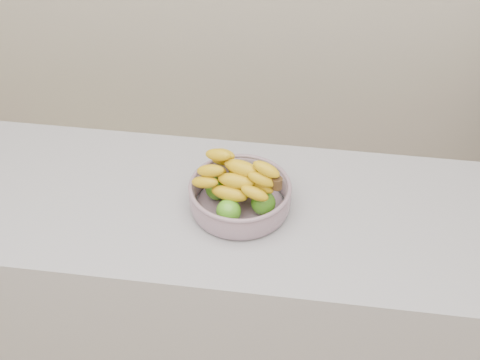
{
  "coord_description": "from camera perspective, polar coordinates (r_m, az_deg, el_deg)",
  "views": [
    {
      "loc": [
        0.27,
        -0.73,
        2.16
      ],
      "look_at": [
        0.08,
        0.61,
        1.0
      ],
      "focal_mm": 50.0,
      "sensor_mm": 36.0,
      "label": 1
    }
  ],
  "objects": [
    {
      "name": "counter",
      "position": [
        2.19,
        -2.22,
        -10.81
      ],
      "size": [
        2.0,
        0.6,
        0.9
      ],
      "primitive_type": "cube",
      "color": "#A4A5AD",
      "rests_on": "ground"
    },
    {
      "name": "fruit_bowl",
      "position": [
        1.82,
        -0.01,
        -1.14
      ],
      "size": [
        0.28,
        0.28,
        0.16
      ],
      "rotation": [
        0.0,
        0.0,
        -0.31
      ],
      "color": "#9DADBD",
      "rests_on": "counter"
    },
    {
      "name": "room_shell",
      "position": [
        0.9,
        -10.96,
        10.21
      ],
      "size": [
        4.05,
        4.05,
        2.73
      ],
      "color": "beige",
      "rests_on": "ground"
    }
  ]
}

